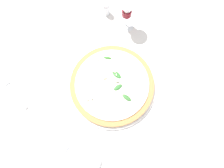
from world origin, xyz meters
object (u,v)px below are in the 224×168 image
at_px(side_plate_white, 82,159).
at_px(shaker_pepper, 106,9).
at_px(pizza_arugula_main, 112,85).
at_px(fork, 13,91).
at_px(wine_glass, 127,10).

xyz_separation_m(side_plate_white, shaker_pepper, (0.27, -0.59, 0.02)).
bearing_deg(pizza_arugula_main, shaker_pepper, -53.70).
distance_m(fork, side_plate_white, 0.40).
bearing_deg(fork, side_plate_white, -173.65).
bearing_deg(wine_glass, shaker_pepper, -2.67).
xyz_separation_m(fork, shaker_pepper, (-0.12, -0.52, 0.03)).
bearing_deg(side_plate_white, fork, -10.13).
distance_m(pizza_arugula_main, side_plate_white, 0.31).
height_order(wine_glass, fork, wine_glass).
distance_m(wine_glass, shaker_pepper, 0.13).
bearing_deg(side_plate_white, wine_glass, -74.84).
xyz_separation_m(pizza_arugula_main, fork, (0.33, 0.24, -0.01)).
relative_size(wine_glass, shaker_pepper, 2.47).
xyz_separation_m(wine_glass, fork, (0.23, 0.52, -0.10)).
height_order(wine_glass, shaker_pepper, wine_glass).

